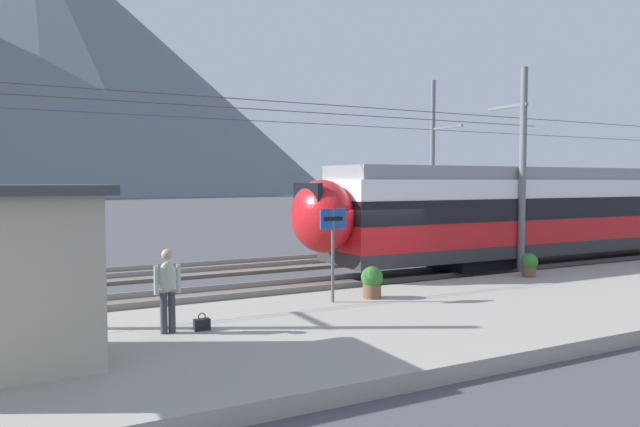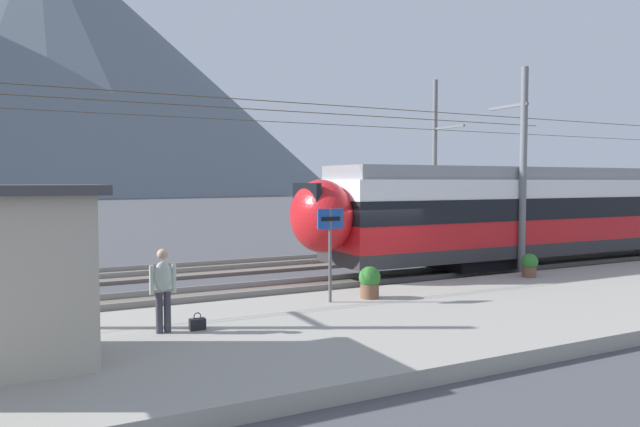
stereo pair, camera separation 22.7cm
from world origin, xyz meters
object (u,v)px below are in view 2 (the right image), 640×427
train_near_platform (626,208)px  catenary_mast_far_side (436,162)px  passenger_walking (163,286)px  potted_plant_by_shelter (370,281)px  handbag_beside_passenger (197,324)px  train_far_track (627,201)px  potted_plant_platform_edge (529,264)px  platform_sign (330,234)px  catenary_mast_mid (521,168)px

train_near_platform → catenary_mast_far_side: size_ratio=0.77×
passenger_walking → potted_plant_by_shelter: 5.64m
catenary_mast_far_side → passenger_walking: catenary_mast_far_side is taller
catenary_mast_far_side → handbag_beside_passenger: catenary_mast_far_side is taller
train_far_track → potted_plant_platform_edge: 17.56m
catenary_mast_far_side → handbag_beside_passenger: 19.22m
platform_sign → train_far_track: bearing=19.9°
train_near_platform → handbag_beside_passenger: 20.03m
catenary_mast_mid → platform_sign: bearing=-167.7°
handbag_beside_passenger → train_far_track: bearing=19.6°
passenger_walking → handbag_beside_passenger: (0.67, -0.08, -0.82)m
catenary_mast_far_side → platform_sign: (-11.30, -10.21, -2.26)m
train_near_platform → train_far_track: same height
catenary_mast_far_side → platform_sign: catenary_mast_far_side is taller
potted_plant_platform_edge → potted_plant_by_shelter: size_ratio=0.90×
potted_plant_platform_edge → catenary_mast_mid: bearing=55.9°
train_near_platform → catenary_mast_mid: (-7.49, -1.38, 1.56)m
catenary_mast_far_side → handbag_beside_passenger: bearing=-142.8°
potted_plant_platform_edge → train_far_track: bearing=26.5°
catenary_mast_mid → handbag_beside_passenger: size_ratio=109.47×
train_far_track → potted_plant_by_shelter: bearing=-159.1°
platform_sign → potted_plant_by_shelter: size_ratio=2.83×
train_near_platform → handbag_beside_passenger: bearing=-167.4°
train_far_track → potted_plant_by_shelter: (-21.93, -8.36, -1.46)m
catenary_mast_far_side → train_far_track: bearing=-9.0°
passenger_walking → train_far_track: bearing=19.0°
catenary_mast_mid → potted_plant_by_shelter: catenary_mast_mid is taller
catenary_mast_far_side → potted_plant_platform_edge: (-3.87, -9.68, -3.57)m
platform_sign → potted_plant_platform_edge: 7.56m
potted_plant_by_shelter → catenary_mast_mid: bearing=14.3°
handbag_beside_passenger → potted_plant_platform_edge: bearing=8.8°
catenary_mast_mid → potted_plant_by_shelter: 7.95m
catenary_mast_far_side → potted_plant_platform_edge: catenary_mast_far_side is taller
train_far_track → passenger_walking: (-27.44, -9.44, -0.97)m
platform_sign → potted_plant_by_shelter: 1.71m
train_far_track → catenary_mast_mid: 16.25m
train_near_platform → catenary_mast_mid: bearing=-169.6°
train_near_platform → catenary_mast_far_side: 8.58m
train_near_platform → handbag_beside_passenger: (-19.46, -4.36, -1.79)m
train_far_track → potted_plant_by_shelter: train_far_track is taller
train_far_track → catenary_mast_far_side: 12.11m
train_near_platform → platform_sign: (-15.77, -3.19, -0.19)m
handbag_beside_passenger → potted_plant_by_shelter: bearing=13.5°
train_near_platform → platform_sign: 16.09m
passenger_walking → potted_plant_by_shelter: passenger_walking is taller
catenary_mast_mid → handbag_beside_passenger: (-11.97, -2.98, -3.35)m
train_near_platform → potted_plant_platform_edge: size_ratio=40.54×
train_near_platform → platform_sign: bearing=-168.6°
catenary_mast_mid → handbag_beside_passenger: bearing=-166.0°
train_far_track → platform_sign: bearing=-160.1°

